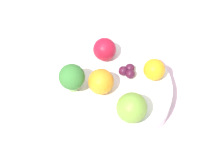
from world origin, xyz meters
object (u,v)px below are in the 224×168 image
Objects in this scene: apple_green at (132,108)px; orange_front at (101,82)px; orange_back at (154,70)px; broccoli at (72,77)px; apple_red at (105,49)px; bowl at (112,92)px; grape_cluster at (127,71)px.

orange_front is at bearing 176.74° from apple_green.
orange_front is 0.11m from orange_back.
broccoli is 1.13× the size of apple_green.
orange_front is at bearing -51.16° from apple_red.
apple_red is 0.94× the size of orange_front.
bowl is 4.77× the size of orange_front.
bowl is at bearing 45.77° from broccoli.
apple_green reaches higher than bowl.
orange_back is (0.05, 0.09, -0.00)m from orange_front.
apple_green reaches higher than grape_cluster.
orange_front is at bearing -101.50° from grape_cluster.
bowl is at bearing -35.72° from apple_red.
orange_back is (0.10, 0.03, -0.00)m from apple_red.
apple_green is at bearing -74.32° from orange_back.
orange_back is at bearing 53.77° from broccoli.
broccoli reaches higher than bowl.
bowl is 0.05m from orange_front.
orange_front is at bearing -120.31° from orange_back.
grape_cluster is at bearing 136.08° from apple_green.
orange_front is 1.46× the size of grape_cluster.
broccoli is 0.12m from grape_cluster.
apple_green is at bearing -43.92° from grape_cluster.
apple_red is at bearing 128.84° from orange_front.
broccoli is at bearing -138.03° from orange_front.
bowl is at bearing -90.64° from grape_cluster.
orange_front is (-0.01, -0.02, 0.04)m from bowl.
broccoli reaches higher than apple_green.
apple_red reaches higher than grape_cluster.
grape_cluster reaches higher than bowl.
apple_red is at bearing 95.73° from broccoli.
orange_back is at bearing 60.73° from bowl.
apple_green is at bearing 14.53° from broccoli.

